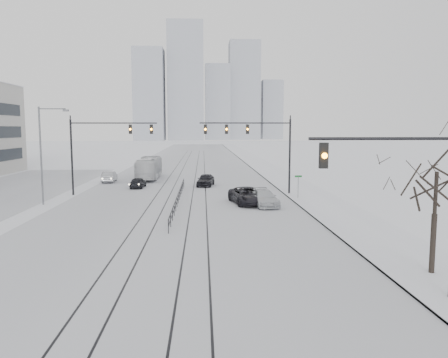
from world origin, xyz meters
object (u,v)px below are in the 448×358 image
at_px(bare_tree, 436,183).
at_px(sedan_sb_outer, 109,177).
at_px(sedan_sb_inner, 138,183).
at_px(box_truck, 149,168).
at_px(sedan_nb_front, 247,196).
at_px(traffic_mast_near, 417,190).
at_px(sedan_nb_right, 264,198).
at_px(sedan_nb_far, 206,180).

height_order(bare_tree, sedan_sb_outer, bare_tree).
distance_m(sedan_sb_inner, box_truck, 9.47).
bearing_deg(sedan_nb_front, traffic_mast_near, -89.83).
xyz_separation_m(sedan_sb_outer, sedan_nb_right, (17.86, -18.76, 0.01)).
xyz_separation_m(traffic_mast_near, sedan_sb_outer, (-20.79, 41.06, -3.85)).
bearing_deg(box_truck, sedan_nb_far, 134.05).
bearing_deg(sedan_sb_outer, box_truck, -146.28).
bearing_deg(sedan_sb_inner, traffic_mast_near, 118.30).
distance_m(bare_tree, sedan_sb_outer, 44.73).
bearing_deg(traffic_mast_near, sedan_nb_front, 100.54).
bearing_deg(sedan_nb_front, box_truck, 108.37).
xyz_separation_m(sedan_sb_inner, box_truck, (0.22, 9.42, 0.89)).
relative_size(sedan_sb_outer, box_truck, 0.40).
bearing_deg(traffic_mast_near, sedan_sb_outer, 116.85).
bearing_deg(sedan_sb_inner, sedan_nb_right, 139.41).
bearing_deg(sedan_sb_inner, sedan_sb_outer, -48.45).
height_order(sedan_sb_inner, sedan_sb_outer, sedan_sb_outer).
height_order(sedan_sb_outer, sedan_nb_right, sedan_nb_right).
height_order(sedan_sb_inner, sedan_nb_right, sedan_nb_right).
height_order(traffic_mast_near, bare_tree, traffic_mast_near).
distance_m(sedan_sb_inner, sedan_nb_front, 16.72).
bearing_deg(box_truck, sedan_nb_front, 118.59).
bearing_deg(box_truck, bare_tree, 113.70).
bearing_deg(sedan_sb_inner, sedan_nb_far, -166.93).
xyz_separation_m(bare_tree, sedan_nb_far, (-10.55, 33.54, -3.74)).
bearing_deg(sedan_sb_inner, bare_tree, 123.62).
xyz_separation_m(sedan_sb_inner, sedan_nb_right, (13.28, -12.90, 0.09)).
xyz_separation_m(sedan_sb_outer, sedan_nb_far, (12.65, -4.51, 0.03)).
relative_size(traffic_mast_near, sedan_nb_far, 1.59).
bearing_deg(sedan_sb_outer, bare_tree, 118.52).
bearing_deg(traffic_mast_near, box_truck, 109.72).
xyz_separation_m(bare_tree, sedan_nb_right, (-5.34, 19.29, -3.77)).
relative_size(traffic_mast_near, box_truck, 0.64).
xyz_separation_m(sedan_nb_far, box_truck, (-7.85, 8.07, 0.77)).
xyz_separation_m(bare_tree, sedan_sb_outer, (-23.20, 38.06, -3.77)).
relative_size(sedan_sb_outer, sedan_nb_front, 0.78).
distance_m(sedan_nb_right, box_truck, 25.87).
bearing_deg(sedan_nb_right, box_truck, 113.51).
xyz_separation_m(sedan_sb_inner, sedan_nb_far, (8.07, 1.35, 0.12)).
height_order(sedan_nb_front, box_truck, box_truck).
relative_size(sedan_nb_front, sedan_nb_right, 1.12).
distance_m(bare_tree, sedan_nb_right, 20.37).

